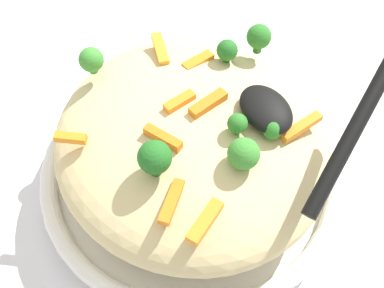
% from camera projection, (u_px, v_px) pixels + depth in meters
% --- Properties ---
extents(ground_plane, '(2.40, 2.40, 0.00)m').
position_uv_depth(ground_plane, '(192.00, 184.00, 0.51)').
color(ground_plane, silver).
extents(serving_bowl, '(0.30, 0.30, 0.04)m').
position_uv_depth(serving_bowl, '(192.00, 173.00, 0.50)').
color(serving_bowl, white).
rests_on(serving_bowl, ground_plane).
extents(pasta_mound, '(0.26, 0.25, 0.08)m').
position_uv_depth(pasta_mound, '(192.00, 141.00, 0.45)').
color(pasta_mound, '#DBC689').
rests_on(pasta_mound, serving_bowl).
extents(carrot_piece_0, '(0.03, 0.03, 0.01)m').
position_uv_depth(carrot_piece_0, '(172.00, 202.00, 0.37)').
color(carrot_piece_0, orange).
rests_on(carrot_piece_0, pasta_mound).
extents(carrot_piece_1, '(0.03, 0.02, 0.01)m').
position_uv_depth(carrot_piece_1, '(163.00, 138.00, 0.40)').
color(carrot_piece_1, orange).
rests_on(carrot_piece_1, pasta_mound).
extents(carrot_piece_2, '(0.03, 0.04, 0.01)m').
position_uv_depth(carrot_piece_2, '(205.00, 221.00, 0.36)').
color(carrot_piece_2, orange).
rests_on(carrot_piece_2, pasta_mound).
extents(carrot_piece_3, '(0.02, 0.04, 0.01)m').
position_uv_depth(carrot_piece_3, '(301.00, 126.00, 0.42)').
color(carrot_piece_3, orange).
rests_on(carrot_piece_3, pasta_mound).
extents(carrot_piece_4, '(0.04, 0.02, 0.01)m').
position_uv_depth(carrot_piece_4, '(160.00, 49.00, 0.47)').
color(carrot_piece_4, orange).
rests_on(carrot_piece_4, pasta_mound).
extents(carrot_piece_5, '(0.02, 0.04, 0.01)m').
position_uv_depth(carrot_piece_5, '(206.00, 100.00, 0.42)').
color(carrot_piece_5, orange).
rests_on(carrot_piece_5, pasta_mound).
extents(carrot_piece_6, '(0.02, 0.03, 0.01)m').
position_uv_depth(carrot_piece_6, '(70.00, 138.00, 0.41)').
color(carrot_piece_6, orange).
rests_on(carrot_piece_6, pasta_mound).
extents(carrot_piece_7, '(0.02, 0.03, 0.01)m').
position_uv_depth(carrot_piece_7, '(198.00, 61.00, 0.46)').
color(carrot_piece_7, orange).
rests_on(carrot_piece_7, pasta_mound).
extents(carrot_piece_8, '(0.01, 0.03, 0.01)m').
position_uv_depth(carrot_piece_8, '(180.00, 102.00, 0.42)').
color(carrot_piece_8, orange).
rests_on(carrot_piece_8, pasta_mound).
extents(broccoli_floret_0, '(0.03, 0.03, 0.03)m').
position_uv_depth(broccoli_floret_0, '(155.00, 158.00, 0.37)').
color(broccoli_floret_0, '#205B1C').
rests_on(broccoli_floret_0, pasta_mound).
extents(broccoli_floret_1, '(0.02, 0.02, 0.02)m').
position_uv_depth(broccoli_floret_1, '(272.00, 130.00, 0.40)').
color(broccoli_floret_1, '#296820').
rests_on(broccoli_floret_1, pasta_mound).
extents(broccoli_floret_2, '(0.03, 0.03, 0.03)m').
position_uv_depth(broccoli_floret_2, '(244.00, 154.00, 0.38)').
color(broccoli_floret_2, '#377928').
rests_on(broccoli_floret_2, pasta_mound).
extents(broccoli_floret_3, '(0.02, 0.02, 0.02)m').
position_uv_depth(broccoli_floret_3, '(237.00, 124.00, 0.40)').
color(broccoli_floret_3, '#296820').
rests_on(broccoli_floret_3, pasta_mound).
extents(broccoli_floret_4, '(0.02, 0.02, 0.03)m').
position_uv_depth(broccoli_floret_4, '(259.00, 37.00, 0.46)').
color(broccoli_floret_4, '#296820').
rests_on(broccoli_floret_4, pasta_mound).
extents(broccoli_floret_5, '(0.02, 0.02, 0.02)m').
position_uv_depth(broccoli_floret_5, '(227.00, 51.00, 0.46)').
color(broccoli_floret_5, '#205B1C').
rests_on(broccoli_floret_5, pasta_mound).
extents(broccoli_floret_6, '(0.02, 0.02, 0.03)m').
position_uv_depth(broccoli_floret_6, '(91.00, 60.00, 0.45)').
color(broccoli_floret_6, '#377928').
rests_on(broccoli_floret_6, pasta_mound).
extents(serving_spoon, '(0.13, 0.13, 0.08)m').
position_uv_depth(serving_spoon, '(297.00, 113.00, 0.39)').
color(serving_spoon, black).
rests_on(serving_spoon, pasta_mound).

